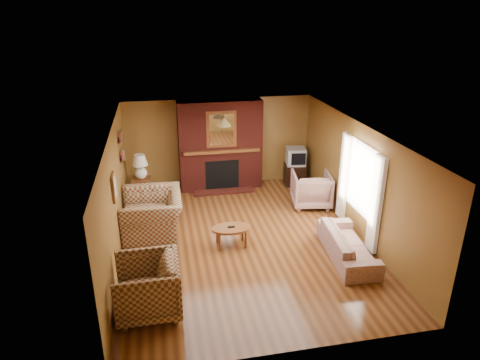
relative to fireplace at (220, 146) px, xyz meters
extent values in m
plane|color=#4E2710|center=(0.00, -2.98, -1.18)|extent=(6.50, 6.50, 0.00)
plane|color=white|center=(0.00, -2.98, 1.22)|extent=(6.50, 6.50, 0.00)
plane|color=olive|center=(0.00, 0.27, 0.02)|extent=(6.50, 0.00, 6.50)
plane|color=olive|center=(0.00, -6.23, 0.02)|extent=(6.50, 0.00, 6.50)
plane|color=olive|center=(-2.50, -2.98, 0.02)|extent=(0.00, 6.50, 6.50)
plane|color=olive|center=(2.50, -2.98, 0.02)|extent=(0.00, 6.50, 6.50)
cube|color=#5A1913|center=(0.00, 0.02, 0.02)|extent=(2.20, 0.50, 2.40)
cube|color=black|center=(0.00, -0.21, -0.73)|extent=(0.90, 0.06, 0.80)
cube|color=#5A1913|center=(0.00, -0.38, -1.15)|extent=(1.60, 0.35, 0.06)
cube|color=brown|center=(0.00, -0.25, -0.06)|extent=(2.00, 0.18, 0.08)
cube|color=brown|center=(0.00, -0.22, 0.52)|extent=(0.78, 0.05, 0.95)
cube|color=white|center=(0.00, -0.25, 0.52)|extent=(0.62, 0.02, 0.80)
cube|color=beige|center=(2.44, -3.93, -0.13)|extent=(0.08, 0.35, 2.00)
cube|color=beige|center=(2.44, -2.43, -0.13)|extent=(0.08, 0.35, 2.00)
cube|color=white|center=(2.48, -3.18, 0.12)|extent=(0.03, 1.10, 1.50)
cube|color=brown|center=(-2.47, -1.08, 0.17)|extent=(0.06, 0.55, 0.04)
cube|color=brown|center=(-2.47, -1.08, 0.62)|extent=(0.06, 0.55, 0.04)
cube|color=brown|center=(-2.47, -3.28, 0.37)|extent=(0.04, 0.40, 0.50)
cube|color=beige|center=(-2.44, -3.28, 0.37)|extent=(0.01, 0.32, 0.42)
cylinder|color=black|center=(0.00, -0.68, 1.04)|extent=(0.01, 0.01, 0.35)
cone|color=tan|center=(0.00, -0.68, 0.82)|extent=(0.36, 0.36, 0.18)
imported|color=#602619|center=(-1.85, -2.33, -0.72)|extent=(1.27, 1.45, 0.93)
imported|color=#602619|center=(-1.95, -4.93, -0.71)|extent=(1.05, 1.02, 0.94)
imported|color=#B5A98C|center=(1.90, -4.02, -0.91)|extent=(0.89, 1.92, 0.54)
imported|color=#B5A98C|center=(2.01, -1.59, -0.75)|extent=(1.06, 1.08, 0.85)
ellipsoid|color=brown|center=(-0.27, -3.14, -0.78)|extent=(0.81, 0.50, 0.05)
cube|color=black|center=(-0.27, -3.14, -0.75)|extent=(0.15, 0.05, 0.02)
cylinder|color=brown|center=(0.00, -2.98, -0.99)|extent=(0.05, 0.05, 0.37)
cylinder|color=brown|center=(-0.54, -2.98, -0.99)|extent=(0.05, 0.05, 0.37)
cylinder|color=brown|center=(0.00, -3.31, -0.99)|extent=(0.05, 0.05, 0.37)
cylinder|color=brown|center=(-0.54, -3.31, -0.99)|extent=(0.05, 0.05, 0.37)
cube|color=brown|center=(-2.10, -0.53, -0.88)|extent=(0.48, 0.48, 0.61)
sphere|color=white|center=(-2.10, -0.53, -0.42)|extent=(0.31, 0.31, 0.31)
cylinder|color=black|center=(-2.10, -0.53, -0.24)|extent=(0.03, 0.03, 0.10)
cone|color=white|center=(-2.10, -0.53, -0.07)|extent=(0.39, 0.39, 0.27)
cube|color=black|center=(2.05, -0.18, -0.89)|extent=(0.58, 0.53, 0.59)
cube|color=#AAADB2|center=(2.05, -0.18, -0.36)|extent=(0.56, 0.55, 0.46)
cube|color=black|center=(2.05, -0.44, -0.36)|extent=(0.39, 0.07, 0.33)
camera|label=1|loc=(-1.60, -10.78, 3.40)|focal=32.00mm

